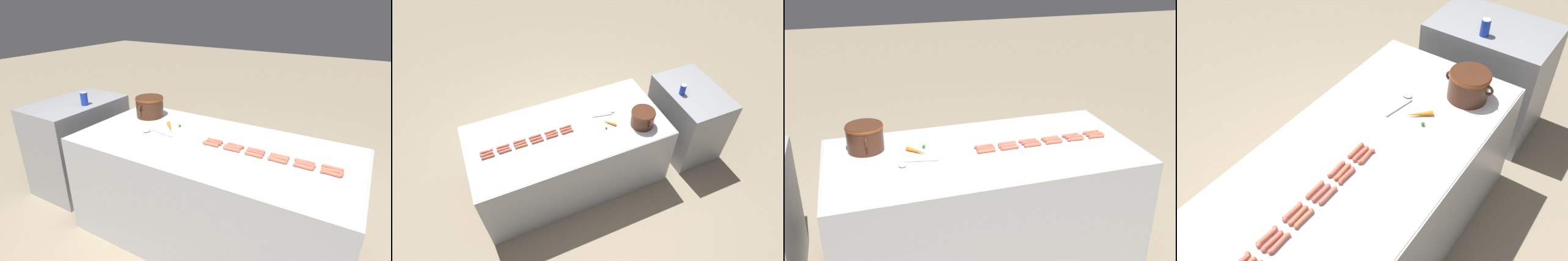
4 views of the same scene
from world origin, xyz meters
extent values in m
plane|color=gray|center=(0.00, 0.00, 0.00)|extent=(20.00, 20.00, 0.00)
cube|color=#ADAFB5|center=(0.00, 0.00, 0.42)|extent=(1.00, 2.10, 0.85)
cube|color=silver|center=(0.00, 0.00, 0.85)|extent=(0.98, 2.06, 0.00)
cube|color=#939599|center=(0.06, 1.56, 0.45)|extent=(0.90, 0.61, 0.91)
sphere|color=#CC604A|center=(-0.04, -0.78, 0.86)|extent=(0.02, 0.02, 0.02)
cylinder|color=#C9644D|center=(-0.04, -0.67, 0.86)|extent=(0.03, 0.11, 0.02)
sphere|color=#C9644D|center=(-0.03, -0.72, 0.86)|extent=(0.02, 0.02, 0.02)
sphere|color=#C9644D|center=(-0.04, -0.62, 0.86)|extent=(0.02, 0.02, 0.02)
cylinder|color=#CA664E|center=(-0.04, -0.50, 0.86)|extent=(0.03, 0.11, 0.02)
sphere|color=#CA664E|center=(-0.04, -0.56, 0.86)|extent=(0.02, 0.02, 0.02)
sphere|color=#CA664E|center=(-0.04, -0.45, 0.86)|extent=(0.02, 0.02, 0.02)
cylinder|color=#CA644A|center=(-0.04, -0.34, 0.86)|extent=(0.03, 0.11, 0.02)
sphere|color=#CA644A|center=(-0.04, -0.39, 0.86)|extent=(0.02, 0.02, 0.02)
sphere|color=#CA644A|center=(-0.04, -0.29, 0.86)|extent=(0.02, 0.02, 0.02)
cylinder|color=#C86351|center=(-0.04, -0.17, 0.86)|extent=(0.03, 0.11, 0.02)
sphere|color=#C86351|center=(-0.04, -0.23, 0.86)|extent=(0.02, 0.02, 0.02)
sphere|color=#C86351|center=(-0.03, -0.12, 0.86)|extent=(0.02, 0.02, 0.02)
cylinder|color=#CD6649|center=(-0.04, -0.01, 0.86)|extent=(0.03, 0.11, 0.02)
sphere|color=#CD6649|center=(-0.04, -0.06, 0.86)|extent=(0.02, 0.02, 0.02)
sphere|color=#CD6649|center=(-0.04, 0.04, 0.86)|extent=(0.02, 0.02, 0.02)
sphere|color=#C4674C|center=(0.00, -0.78, 0.86)|extent=(0.02, 0.02, 0.02)
cylinder|color=#C65F50|center=(0.00, -0.67, 0.86)|extent=(0.03, 0.11, 0.02)
sphere|color=#C65F50|center=(0.00, -0.73, 0.86)|extent=(0.02, 0.02, 0.02)
sphere|color=#C65F50|center=(0.00, -0.62, 0.86)|extent=(0.02, 0.02, 0.02)
cylinder|color=#C0634B|center=(0.00, -0.50, 0.86)|extent=(0.03, 0.11, 0.02)
sphere|color=#C0634B|center=(0.00, -0.56, 0.86)|extent=(0.02, 0.02, 0.02)
sphere|color=#C0634B|center=(0.00, -0.45, 0.86)|extent=(0.02, 0.02, 0.02)
cylinder|color=#BF5A50|center=(0.00, -0.34, 0.86)|extent=(0.03, 0.11, 0.02)
sphere|color=#BF5A50|center=(0.00, -0.39, 0.86)|extent=(0.02, 0.02, 0.02)
sphere|color=#BF5A50|center=(0.00, -0.29, 0.86)|extent=(0.02, 0.02, 0.02)
cylinder|color=#CC674A|center=(0.00, -0.17, 0.86)|extent=(0.03, 0.11, 0.02)
sphere|color=#CC674A|center=(0.00, -0.22, 0.86)|extent=(0.02, 0.02, 0.02)
sphere|color=#CC674A|center=(0.00, -0.12, 0.86)|extent=(0.02, 0.02, 0.02)
cylinder|color=#C25B4C|center=(0.00, -0.01, 0.86)|extent=(0.03, 0.11, 0.02)
sphere|color=#C25B4C|center=(0.00, -0.07, 0.86)|extent=(0.02, 0.02, 0.02)
sphere|color=#C25B4C|center=(0.00, 0.04, 0.86)|extent=(0.02, 0.02, 0.02)
cylinder|color=#C8624F|center=(0.03, -0.66, 0.86)|extent=(0.03, 0.11, 0.02)
sphere|color=#C8624F|center=(0.03, -0.72, 0.86)|extent=(0.02, 0.02, 0.02)
sphere|color=#C8624F|center=(0.03, -0.61, 0.86)|extent=(0.02, 0.02, 0.02)
cylinder|color=#C7674A|center=(0.03, -0.50, 0.86)|extent=(0.03, 0.11, 0.02)
sphere|color=#C7674A|center=(0.03, -0.55, 0.86)|extent=(0.02, 0.02, 0.02)
sphere|color=#C7674A|center=(0.03, -0.45, 0.86)|extent=(0.02, 0.02, 0.02)
cylinder|color=#CB6550|center=(0.04, -0.33, 0.86)|extent=(0.03, 0.11, 0.02)
sphere|color=#CB6550|center=(0.04, -0.39, 0.86)|extent=(0.02, 0.02, 0.02)
sphere|color=#CB6550|center=(0.04, -0.28, 0.86)|extent=(0.02, 0.02, 0.02)
cylinder|color=#C95B4A|center=(0.03, -0.18, 0.86)|extent=(0.03, 0.11, 0.02)
sphere|color=#C95B4A|center=(0.03, -0.23, 0.86)|extent=(0.02, 0.02, 0.02)
sphere|color=#C95B4A|center=(0.03, -0.12, 0.86)|extent=(0.02, 0.02, 0.02)
cylinder|color=#CA614A|center=(0.04, -0.01, 0.86)|extent=(0.03, 0.11, 0.02)
sphere|color=#CA614A|center=(0.03, -0.07, 0.86)|extent=(0.02, 0.02, 0.02)
sphere|color=#CA614A|center=(0.04, 0.04, 0.86)|extent=(0.02, 0.02, 0.02)
cylinder|color=#472616|center=(0.24, 0.76, 0.94)|extent=(0.24, 0.24, 0.18)
torus|color=brown|center=(0.24, 0.76, 1.02)|extent=(0.25, 0.25, 0.03)
torus|color=#472616|center=(0.12, 0.76, 0.96)|extent=(0.07, 0.02, 0.07)
torus|color=#472616|center=(0.36, 0.76, 0.96)|extent=(0.07, 0.02, 0.07)
cylinder|color=#B7B7BC|center=(-0.04, 0.42, 0.86)|extent=(0.06, 0.22, 0.01)
ellipsoid|color=#B7B7BC|center=(-0.07, 0.55, 0.86)|extent=(0.08, 0.06, 0.02)
cone|color=orange|center=(0.09, 0.44, 0.87)|extent=(0.15, 0.14, 0.03)
sphere|color=#387F2D|center=(0.15, 0.38, 0.87)|extent=(0.02, 0.02, 0.02)
cylinder|color=#1938B2|center=(0.04, 1.38, 0.97)|extent=(0.07, 0.07, 0.12)
cylinder|color=silver|center=(0.04, 1.38, 1.03)|extent=(0.06, 0.06, 0.00)
camera|label=1|loc=(-1.86, -0.94, 1.83)|focal=28.47mm
camera|label=2|loc=(2.16, -0.71, 3.27)|focal=29.16mm
camera|label=3|loc=(-2.58, 0.81, 2.16)|focal=40.96mm
camera|label=4|loc=(1.01, -1.32, 2.59)|focal=41.21mm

